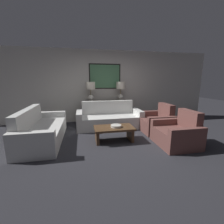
# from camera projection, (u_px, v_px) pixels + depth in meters

# --- Properties ---
(ground_plane) EXTENTS (20.00, 20.00, 0.00)m
(ground_plane) POSITION_uv_depth(u_px,v_px,m) (119.00, 144.00, 3.76)
(ground_plane) COLOR #28282D
(back_wall) EXTENTS (8.37, 0.12, 2.65)m
(back_wall) POSITION_uv_depth(u_px,v_px,m) (105.00, 86.00, 5.73)
(back_wall) COLOR beige
(back_wall) RESTS_ON ground_plane
(console_table) EXTENTS (1.59, 0.36, 0.81)m
(console_table) POSITION_uv_depth(u_px,v_px,m) (106.00, 111.00, 5.67)
(console_table) COLOR #332319
(console_table) RESTS_ON ground_plane
(table_lamp_left) EXTENTS (0.33, 0.33, 0.69)m
(table_lamp_left) POSITION_uv_depth(u_px,v_px,m) (91.00, 89.00, 5.39)
(table_lamp_left) COLOR silver
(table_lamp_left) RESTS_ON console_table
(table_lamp_right) EXTENTS (0.33, 0.33, 0.69)m
(table_lamp_right) POSITION_uv_depth(u_px,v_px,m) (121.00, 88.00, 5.60)
(table_lamp_right) COLOR silver
(table_lamp_right) RESTS_ON console_table
(couch_by_back_wall) EXTENTS (2.14, 0.89, 0.86)m
(couch_by_back_wall) POSITION_uv_depth(u_px,v_px,m) (109.00, 119.00, 5.07)
(couch_by_back_wall) COLOR silver
(couch_by_back_wall) RESTS_ON ground_plane
(couch_by_side) EXTENTS (0.89, 2.14, 0.86)m
(couch_by_side) POSITION_uv_depth(u_px,v_px,m) (42.00, 130.00, 3.88)
(couch_by_side) COLOR silver
(couch_by_side) RESTS_ON ground_plane
(coffee_table) EXTENTS (1.01, 0.57, 0.38)m
(coffee_table) POSITION_uv_depth(u_px,v_px,m) (114.00, 131.00, 3.88)
(coffee_table) COLOR #4C331E
(coffee_table) RESTS_ON ground_plane
(decorative_bowl) EXTENTS (0.27, 0.27, 0.06)m
(decorative_bowl) POSITION_uv_depth(u_px,v_px,m) (116.00, 126.00, 3.85)
(decorative_bowl) COLOR beige
(decorative_bowl) RESTS_ON coffee_table
(armchair_near_back_wall) EXTENTS (0.87, 0.97, 0.85)m
(armchair_near_back_wall) POSITION_uv_depth(u_px,v_px,m) (156.00, 122.00, 4.66)
(armchair_near_back_wall) COLOR brown
(armchair_near_back_wall) RESTS_ON ground_plane
(armchair_near_camera) EXTENTS (0.87, 0.97, 0.85)m
(armchair_near_camera) POSITION_uv_depth(u_px,v_px,m) (177.00, 134.00, 3.65)
(armchair_near_camera) COLOR brown
(armchair_near_camera) RESTS_ON ground_plane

